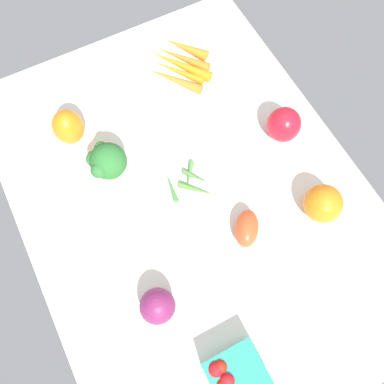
{
  "coord_description": "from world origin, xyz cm",
  "views": [
    {
      "loc": [
        33.37,
        -17.35,
        92.68
      ],
      "look_at": [
        0.0,
        0.0,
        4.0
      ],
      "focal_mm": 39.98,
      "sensor_mm": 36.0,
      "label": 1
    }
  ],
  "objects_px": {
    "broccoli_head": "(107,161)",
    "heirloom_tomato_orange": "(323,204)",
    "bell_pepper_red": "(284,124)",
    "bell_pepper_orange": "(68,127)",
    "berry_basket": "(236,378)",
    "carrot_bunch": "(180,63)",
    "okra_pile": "(189,183)",
    "red_onion_near_basket": "(157,306)",
    "roma_tomato": "(247,228)"
  },
  "relations": [
    {
      "from": "bell_pepper_red",
      "to": "heirloom_tomato_orange",
      "type": "distance_m",
      "value": 0.21
    },
    {
      "from": "roma_tomato",
      "to": "carrot_bunch",
      "type": "height_order",
      "value": "roma_tomato"
    },
    {
      "from": "roma_tomato",
      "to": "heirloom_tomato_orange",
      "type": "height_order",
      "value": "heirloom_tomato_orange"
    },
    {
      "from": "carrot_bunch",
      "to": "heirloom_tomato_orange",
      "type": "distance_m",
      "value": 0.51
    },
    {
      "from": "bell_pepper_red",
      "to": "berry_basket",
      "type": "bearing_deg",
      "value": -41.23
    },
    {
      "from": "carrot_bunch",
      "to": "okra_pile",
      "type": "xyz_separation_m",
      "value": [
        0.31,
        -0.14,
        -0.01
      ]
    },
    {
      "from": "carrot_bunch",
      "to": "bell_pepper_red",
      "type": "bearing_deg",
      "value": 22.84
    },
    {
      "from": "heirloom_tomato_orange",
      "to": "carrot_bunch",
      "type": "bearing_deg",
      "value": -169.47
    },
    {
      "from": "berry_basket",
      "to": "okra_pile",
      "type": "distance_m",
      "value": 0.42
    },
    {
      "from": "red_onion_near_basket",
      "to": "bell_pepper_orange",
      "type": "bearing_deg",
      "value": -178.98
    },
    {
      "from": "broccoli_head",
      "to": "okra_pile",
      "type": "bearing_deg",
      "value": 54.59
    },
    {
      "from": "red_onion_near_basket",
      "to": "heirloom_tomato_orange",
      "type": "distance_m",
      "value": 0.41
    },
    {
      "from": "bell_pepper_orange",
      "to": "okra_pile",
      "type": "distance_m",
      "value": 0.31
    },
    {
      "from": "roma_tomato",
      "to": "carrot_bunch",
      "type": "bearing_deg",
      "value": 26.8
    },
    {
      "from": "roma_tomato",
      "to": "bell_pepper_red",
      "type": "relative_size",
      "value": 0.96
    },
    {
      "from": "red_onion_near_basket",
      "to": "carrot_bunch",
      "type": "bearing_deg",
      "value": 149.01
    },
    {
      "from": "red_onion_near_basket",
      "to": "heirloom_tomato_orange",
      "type": "height_order",
      "value": "heirloom_tomato_orange"
    },
    {
      "from": "bell_pepper_red",
      "to": "bell_pepper_orange",
      "type": "xyz_separation_m",
      "value": [
        -0.22,
        -0.45,
        0.0
      ]
    },
    {
      "from": "red_onion_near_basket",
      "to": "berry_basket",
      "type": "bearing_deg",
      "value": 21.47
    },
    {
      "from": "bell_pepper_red",
      "to": "roma_tomato",
      "type": "bearing_deg",
      "value": -48.84
    },
    {
      "from": "berry_basket",
      "to": "broccoli_head",
      "type": "bearing_deg",
      "value": -175.79
    },
    {
      "from": "heirloom_tomato_orange",
      "to": "bell_pepper_orange",
      "type": "distance_m",
      "value": 0.61
    },
    {
      "from": "red_onion_near_basket",
      "to": "bell_pepper_orange",
      "type": "relative_size",
      "value": 0.75
    },
    {
      "from": "red_onion_near_basket",
      "to": "heirloom_tomato_orange",
      "type": "xyz_separation_m",
      "value": [
        -0.03,
        0.41,
        0.01
      ]
    },
    {
      "from": "red_onion_near_basket",
      "to": "okra_pile",
      "type": "height_order",
      "value": "red_onion_near_basket"
    },
    {
      "from": "broccoli_head",
      "to": "okra_pile",
      "type": "distance_m",
      "value": 0.19
    },
    {
      "from": "heirloom_tomato_orange",
      "to": "bell_pepper_orange",
      "type": "bearing_deg",
      "value": -135.76
    },
    {
      "from": "roma_tomato",
      "to": "red_onion_near_basket",
      "type": "relative_size",
      "value": 1.17
    },
    {
      "from": "red_onion_near_basket",
      "to": "okra_pile",
      "type": "distance_m",
      "value": 0.29
    },
    {
      "from": "broccoli_head",
      "to": "bell_pepper_orange",
      "type": "relative_size",
      "value": 1.13
    },
    {
      "from": "broccoli_head",
      "to": "red_onion_near_basket",
      "type": "xyz_separation_m",
      "value": [
        0.33,
        -0.04,
        -0.03
      ]
    },
    {
      "from": "broccoli_head",
      "to": "red_onion_near_basket",
      "type": "distance_m",
      "value": 0.33
    },
    {
      "from": "carrot_bunch",
      "to": "bell_pepper_orange",
      "type": "xyz_separation_m",
      "value": [
        0.07,
        -0.33,
        0.04
      ]
    },
    {
      "from": "okra_pile",
      "to": "bell_pepper_orange",
      "type": "bearing_deg",
      "value": -141.29
    },
    {
      "from": "broccoli_head",
      "to": "bell_pepper_orange",
      "type": "bearing_deg",
      "value": -162.06
    },
    {
      "from": "carrot_bunch",
      "to": "okra_pile",
      "type": "distance_m",
      "value": 0.34
    },
    {
      "from": "berry_basket",
      "to": "okra_pile",
      "type": "relative_size",
      "value": 0.95
    },
    {
      "from": "carrot_bunch",
      "to": "berry_basket",
      "type": "bearing_deg",
      "value": -18.94
    },
    {
      "from": "heirloom_tomato_orange",
      "to": "bell_pepper_orange",
      "type": "xyz_separation_m",
      "value": [
        -0.43,
        -0.42,
        0.01
      ]
    },
    {
      "from": "berry_basket",
      "to": "bell_pepper_orange",
      "type": "relative_size",
      "value": 1.07
    },
    {
      "from": "roma_tomato",
      "to": "bell_pepper_orange",
      "type": "xyz_separation_m",
      "value": [
        -0.4,
        -0.25,
        0.02
      ]
    },
    {
      "from": "broccoli_head",
      "to": "heirloom_tomato_orange",
      "type": "height_order",
      "value": "broccoli_head"
    },
    {
      "from": "bell_pepper_orange",
      "to": "berry_basket",
      "type": "bearing_deg",
      "value": 7.16
    },
    {
      "from": "red_onion_near_basket",
      "to": "heirloom_tomato_orange",
      "type": "bearing_deg",
      "value": 93.98
    },
    {
      "from": "broccoli_head",
      "to": "carrot_bunch",
      "type": "bearing_deg",
      "value": 125.84
    },
    {
      "from": "broccoli_head",
      "to": "bell_pepper_red",
      "type": "bearing_deg",
      "value": 77.61
    },
    {
      "from": "red_onion_near_basket",
      "to": "bell_pepper_orange",
      "type": "xyz_separation_m",
      "value": [
        -0.46,
        -0.01,
        0.01
      ]
    },
    {
      "from": "bell_pepper_orange",
      "to": "okra_pile",
      "type": "relative_size",
      "value": 0.89
    },
    {
      "from": "broccoli_head",
      "to": "heirloom_tomato_orange",
      "type": "xyz_separation_m",
      "value": [
        0.3,
        0.38,
        -0.02
      ]
    },
    {
      "from": "roma_tomato",
      "to": "bell_pepper_orange",
      "type": "distance_m",
      "value": 0.47
    }
  ]
}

